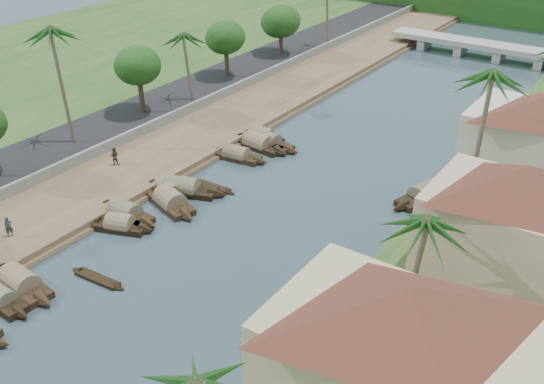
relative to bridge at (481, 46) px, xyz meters
The scene contains 34 objects.
ground 72.02m from the bridge, 90.00° to the right, with size 220.00×220.00×0.00m, color #33444C.
left_bank 54.42m from the bridge, 107.10° to the right, with size 10.00×180.00×0.80m, color brown.
right_bank 55.37m from the bridge, 69.93° to the right, with size 16.00×180.00×1.20m, color #24431B.
road 57.49m from the bridge, 115.23° to the right, with size 8.00×180.00×1.40m, color black.
retaining_wall 55.79m from the bridge, 111.23° to the right, with size 0.40×180.00×1.10m, color slate.
treeline 28.09m from the bridge, 90.00° to the left, with size 120.00×14.00×8.00m.
bridge is the anchor object (origin of this frame).
building_near 76.54m from the bridge, 75.61° to the right, with size 14.85×14.85×10.20m.
building_mid 61.51m from the bridge, 70.98° to the right, with size 14.11×14.11×9.70m.
sampan_3 78.07m from the bridge, 96.45° to the right, with size 6.97×1.79×1.91m.
sampan_4 76.25m from the bridge, 96.82° to the right, with size 8.24×2.47×2.30m.
sampan_5 66.72m from the bridge, 97.72° to the right, with size 6.43×3.64×2.04m.
sampan_6 65.33m from the bridge, 98.83° to the right, with size 7.66×2.07×2.28m.
sampan_7 60.18m from the bridge, 99.37° to the right, with size 6.76×3.76×1.85m.
sampan_8 61.40m from the bridge, 97.67° to the right, with size 8.07×4.23×2.41m.
sampan_9 59.16m from the bridge, 98.77° to the right, with size 9.33×4.85×2.33m.
sampan_10 50.75m from the bridge, 100.38° to the right, with size 7.49×2.53×2.05m.
sampan_11 47.20m from the bridge, 100.92° to the right, with size 8.43×2.57×2.36m.
sampan_12 46.07m from the bridge, 100.91° to the right, with size 9.47×2.76×2.22m.
sampan_13 45.41m from the bridge, 102.49° to the right, with size 7.12×2.02×1.96m.
sampan_15 65.02m from the bridge, 81.03° to the right, with size 1.98×8.29×2.22m.
sampan_16 47.60m from the bridge, 77.72° to the right, with size 4.38×9.47×2.27m.
canoe_1 72.13m from the bridge, 94.11° to the right, with size 5.33×1.27×0.85m.
canoe_2 56.62m from the bridge, 97.55° to the right, with size 5.79×0.99×0.84m.
palm_0 85.74m from the bridge, 79.85° to the right, with size 3.20×3.20×12.57m.
palm_1 67.39m from the bridge, 76.18° to the right, with size 3.20×3.20×9.65m.
palm_2 54.53m from the bridge, 73.63° to the right, with size 3.20×3.20×14.35m.
palm_5 64.15m from the bridge, 112.32° to the right, with size 3.20×3.20×13.16m.
palm_6 48.09m from the bridge, 117.57° to the right, with size 3.20×3.20×9.40m.
tree_3 54.17m from the bridge, 116.42° to the right, with size 5.17×5.17×7.61m.
tree_4 40.70m from the bridge, 126.42° to the right, with size 5.05×5.05×7.25m.
tree_5 31.21m from the bridge, 140.92° to the right, with size 5.52×5.52×6.94m.
person_near 74.04m from the bridge, 101.26° to the right, with size 0.63×0.41×1.73m, color #2A2B33.
person_far 61.37m from the bridge, 106.30° to the right, with size 0.87×0.68×1.79m, color #363226.
Camera 1 is at (25.81, -22.19, 27.51)m, focal length 40.00 mm.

